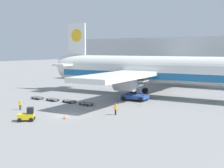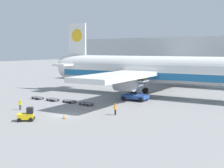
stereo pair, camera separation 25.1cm
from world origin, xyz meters
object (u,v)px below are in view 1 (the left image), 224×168
Objects in this scene: baggage_dolly_trail at (86,103)px; ground_crew_near at (20,104)px; airplane_main at (153,70)px; baggage_dolly_second at (53,99)px; baggage_dolly_third at (69,101)px; traffic_cone_near at (64,117)px; baggage_tug_far at (27,115)px; scissor_lift_loader at (135,92)px; baggage_dolly_lead at (37,97)px; ground_crew_far at (116,108)px.

baggage_dolly_trail is 2.14× the size of ground_crew_near.
airplane_main reaches higher than baggage_dolly_second.
traffic_cone_near reaches higher than baggage_dolly_third.
baggage_tug_far is 0.73× the size of baggage_dolly_second.
baggage_tug_far is 16.32m from baggage_dolly_third.
ground_crew_near is at bearing -93.56° from baggage_dolly_third.
airplane_main reaches higher than ground_crew_near.
scissor_lift_loader is 23.03m from ground_crew_near.
baggage_dolly_lead is 22.87m from ground_crew_far.
ground_crew_far is at bearing -82.68° from airplane_main.
baggage_dolly_lead is 2.03× the size of ground_crew_far.
airplane_main is at bearing 19.07° from ground_crew_near.
baggage_dolly_trail is (-1.10, 15.06, -0.49)m from baggage_tug_far.
baggage_dolly_second is 8.72m from baggage_dolly_trail.
ground_crew_far is (4.63, -14.10, -0.75)m from scissor_lift_loader.
ground_crew_near is at bearing -70.08° from baggage_dolly_second.
baggage_dolly_third is at bearing 129.35° from traffic_cone_near.
ground_crew_far reaches higher than traffic_cone_near.
ground_crew_near reaches higher than traffic_cone_near.
baggage_tug_far reaches higher than baggage_dolly_trail.
airplane_main is 30.24m from ground_crew_near.
baggage_dolly_second is 10.19m from ground_crew_near.
baggage_dolly_third is (8.55, 0.50, 0.00)m from baggage_dolly_lead.
baggage_dolly_trail is (-5.12, -17.42, -5.45)m from airplane_main.
baggage_dolly_second is at bearing 54.24° from ground_crew_near.
ground_crew_far is at bearing -4.75° from baggage_dolly_second.
baggage_tug_far reaches higher than ground_crew_far.
traffic_cone_near is at bearing 6.90° from baggage_tug_far.
ground_crew_near is (6.48, -9.80, 0.65)m from baggage_dolly_lead.
airplane_main is at bearing 52.00° from baggage_dolly_lead.
scissor_lift_loader reaches higher than traffic_cone_near.
ground_crew_far is at bearing -9.70° from baggage_dolly_third.
baggage_tug_far reaches higher than ground_crew_near.
baggage_dolly_third is (-5.62, 15.31, -0.49)m from baggage_tug_far.
scissor_lift_loader is at bearing 89.52° from traffic_cone_near.
baggage_dolly_second is 1.00× the size of baggage_dolly_third.
scissor_lift_loader is 1.43× the size of baggage_dolly_second.
baggage_dolly_lead is at bearing -139.87° from airplane_main.
baggage_dolly_trail is 12.03m from ground_crew_near.
ground_crew_far reaches higher than baggage_dolly_second.
baggage_dolly_third is 1.00× the size of baggage_dolly_trail.
scissor_lift_loader is at bearing 37.49° from baggage_dolly_lead.
ground_crew_far is (9.45, -4.16, 0.72)m from baggage_dolly_trail.
baggage_dolly_lead is 1.00× the size of baggage_dolly_trail.
scissor_lift_loader reaches higher than baggage_dolly_trail.
airplane_main is 15.40× the size of baggage_dolly_trail.
baggage_tug_far is at bearing -77.97° from baggage_dolly_trail.
baggage_tug_far is at bearing -101.09° from airplane_main.
airplane_main is at bearing 40.44° from baggage_tug_far.
baggage_dolly_lead is at bearing 148.93° from traffic_cone_near.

